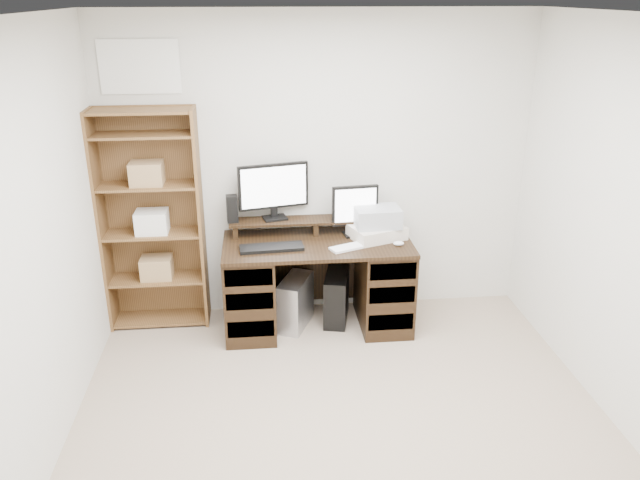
{
  "coord_description": "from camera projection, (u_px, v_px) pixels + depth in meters",
  "views": [
    {
      "loc": [
        -0.48,
        -2.94,
        2.61
      ],
      "look_at": [
        -0.04,
        1.43,
        0.85
      ],
      "focal_mm": 35.0,
      "sensor_mm": 36.0,
      "label": 1
    }
  ],
  "objects": [
    {
      "name": "room",
      "position": [
        355.0,
        269.0,
        3.27
      ],
      "size": [
        3.54,
        4.04,
        2.54
      ],
      "color": "tan",
      "rests_on": "ground"
    },
    {
      "name": "printer",
      "position": [
        377.0,
        232.0,
        5.03
      ],
      "size": [
        0.49,
        0.43,
        0.1
      ],
      "primitive_type": "cube",
      "rotation": [
        0.0,
        0.0,
        0.34
      ],
      "color": "beige",
      "rests_on": "desk"
    },
    {
      "name": "keyboard_black",
      "position": [
        272.0,
        248.0,
        4.82
      ],
      "size": [
        0.5,
        0.2,
        0.03
      ],
      "primitive_type": "cube",
      "rotation": [
        0.0,
        0.0,
        0.07
      ],
      "color": "black",
      "rests_on": "desk"
    },
    {
      "name": "bookshelf",
      "position": [
        152.0,
        219.0,
        4.98
      ],
      "size": [
        0.8,
        0.3,
        1.8
      ],
      "color": "brown",
      "rests_on": "ground"
    },
    {
      "name": "riser_shelf",
      "position": [
        315.0,
        222.0,
        5.13
      ],
      "size": [
        1.4,
        0.22,
        0.12
      ],
      "color": "black",
      "rests_on": "desk"
    },
    {
      "name": "desk",
      "position": [
        317.0,
        283.0,
        5.1
      ],
      "size": [
        1.5,
        0.7,
        0.75
      ],
      "color": "black",
      "rests_on": "ground"
    },
    {
      "name": "tower_silver",
      "position": [
        295.0,
        302.0,
        5.16
      ],
      "size": [
        0.33,
        0.46,
        0.42
      ],
      "primitive_type": "cube",
      "rotation": [
        0.0,
        0.0,
        -0.39
      ],
      "color": "#ACAEB3",
      "rests_on": "ground"
    },
    {
      "name": "mouse",
      "position": [
        399.0,
        243.0,
        4.89
      ],
      "size": [
        0.1,
        0.08,
        0.03
      ],
      "primitive_type": "ellipsoid",
      "rotation": [
        0.0,
        0.0,
        -0.28
      ],
      "color": "white",
      "rests_on": "desk"
    },
    {
      "name": "speaker",
      "position": [
        232.0,
        209.0,
        5.01
      ],
      "size": [
        0.1,
        0.1,
        0.22
      ],
      "primitive_type": "cube",
      "rotation": [
        0.0,
        0.0,
        0.1
      ],
      "color": "black",
      "rests_on": "riser_shelf"
    },
    {
      "name": "tower_black",
      "position": [
        337.0,
        297.0,
        5.25
      ],
      "size": [
        0.27,
        0.45,
        0.42
      ],
      "rotation": [
        0.0,
        0.0,
        -0.21
      ],
      "color": "black",
      "rests_on": "ground"
    },
    {
      "name": "keyboard_white",
      "position": [
        353.0,
        246.0,
        4.86
      ],
      "size": [
        0.4,
        0.25,
        0.02
      ],
      "primitive_type": "cube",
      "rotation": [
        0.0,
        0.0,
        0.4
      ],
      "color": "white",
      "rests_on": "desk"
    },
    {
      "name": "basket",
      "position": [
        377.0,
        217.0,
        4.98
      ],
      "size": [
        0.37,
        0.27,
        0.15
      ],
      "primitive_type": "cube",
      "rotation": [
        0.0,
        0.0,
        0.04
      ],
      "color": "#A3A7AE",
      "rests_on": "printer"
    },
    {
      "name": "monitor_wide",
      "position": [
        273.0,
        188.0,
        5.04
      ],
      "size": [
        0.57,
        0.2,
        0.46
      ],
      "rotation": [
        0.0,
        0.0,
        0.23
      ],
      "color": "black",
      "rests_on": "riser_shelf"
    },
    {
      "name": "monitor_small",
      "position": [
        355.0,
        208.0,
        5.04
      ],
      "size": [
        0.38,
        0.16,
        0.41
      ],
      "rotation": [
        0.0,
        0.0,
        0.11
      ],
      "color": "black",
      "rests_on": "desk"
    }
  ]
}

